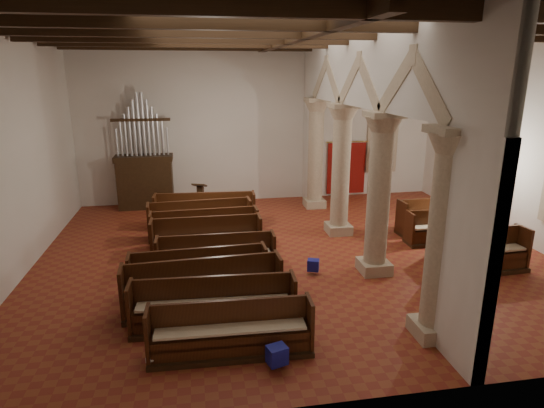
{
  "coord_description": "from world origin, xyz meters",
  "views": [
    {
      "loc": [
        -2.59,
        -11.68,
        4.94
      ],
      "look_at": [
        -0.52,
        0.5,
        1.36
      ],
      "focal_mm": 30.0,
      "sensor_mm": 36.0,
      "label": 1
    }
  ],
  "objects_px": {
    "lectern": "(201,201)",
    "aisle_pew_0": "(483,258)",
    "processional_banner": "(385,182)",
    "nave_pew_0": "(231,338)",
    "pipe_organ": "(145,172)"
  },
  "relations": [
    {
      "from": "nave_pew_0",
      "to": "aisle_pew_0",
      "type": "xyz_separation_m",
      "value": [
        6.69,
        2.53,
        0.05
      ]
    },
    {
      "from": "aisle_pew_0",
      "to": "lectern",
      "type": "bearing_deg",
      "value": 135.3
    },
    {
      "from": "lectern",
      "to": "nave_pew_0",
      "type": "bearing_deg",
      "value": -67.42
    },
    {
      "from": "lectern",
      "to": "nave_pew_0",
      "type": "distance_m",
      "value": 8.84
    },
    {
      "from": "processional_banner",
      "to": "nave_pew_0",
      "type": "xyz_separation_m",
      "value": [
        -6.84,
        -9.22,
        -0.45
      ]
    },
    {
      "from": "pipe_organ",
      "to": "lectern",
      "type": "height_order",
      "value": "pipe_organ"
    },
    {
      "from": "nave_pew_0",
      "to": "pipe_organ",
      "type": "bearing_deg",
      "value": 105.13
    },
    {
      "from": "pipe_organ",
      "to": "aisle_pew_0",
      "type": "relative_size",
      "value": 1.89
    },
    {
      "from": "lectern",
      "to": "aisle_pew_0",
      "type": "xyz_separation_m",
      "value": [
        7.07,
        -6.3,
        -0.11
      ]
    },
    {
      "from": "lectern",
      "to": "aisle_pew_0",
      "type": "relative_size",
      "value": 0.5
    },
    {
      "from": "pipe_organ",
      "to": "nave_pew_0",
      "type": "distance_m",
      "value": 10.29
    },
    {
      "from": "lectern",
      "to": "processional_banner",
      "type": "relative_size",
      "value": 0.52
    },
    {
      "from": "lectern",
      "to": "processional_banner",
      "type": "xyz_separation_m",
      "value": [
        7.22,
        0.39,
        0.3
      ]
    },
    {
      "from": "processional_banner",
      "to": "aisle_pew_0",
      "type": "xyz_separation_m",
      "value": [
        -0.15,
        -6.69,
        -0.4
      ]
    },
    {
      "from": "lectern",
      "to": "aisle_pew_0",
      "type": "bearing_deg",
      "value": -21.58
    }
  ]
}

